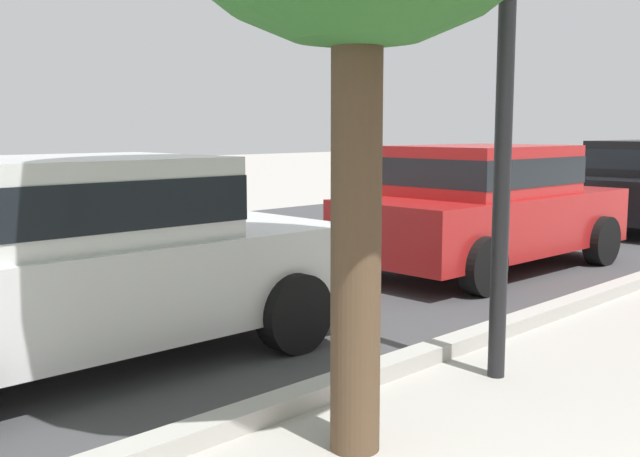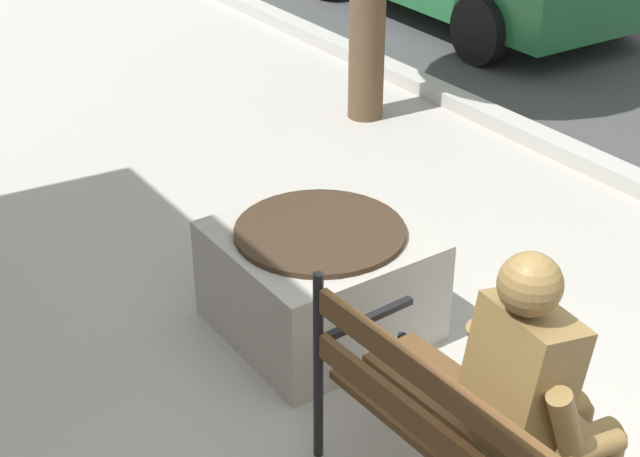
# 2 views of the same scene
# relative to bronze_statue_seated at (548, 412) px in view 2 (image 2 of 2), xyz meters

# --- Properties ---
(bronze_statue_seated) EXTENTS (0.70, 0.78, 1.37)m
(bronze_statue_seated) POSITION_rel_bronze_statue_seated_xyz_m (0.00, 0.00, 0.00)
(bronze_statue_seated) COLOR olive
(bronze_statue_seated) RESTS_ON ground
(concrete_planter) EXTENTS (0.97, 0.97, 0.60)m
(concrete_planter) POSITION_rel_bronze_statue_seated_xyz_m (-1.69, 0.15, -0.37)
(concrete_planter) COLOR #A8A399
(concrete_planter) RESTS_ON ground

